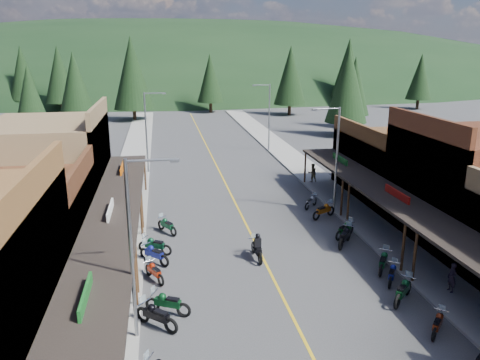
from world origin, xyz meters
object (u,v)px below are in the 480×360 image
pine_6 (420,77)px  bike_west_8 (154,253)px  pine_2 (132,73)px  rider_on_bike (257,248)px  bike_east_5 (403,290)px  pedestrian_east_b (312,173)px  streetlight_1 (148,129)px  bike_west_6 (168,302)px  shop_west_3 (52,168)px  bike_west_7 (154,271)px  streetlight_0 (134,243)px  bike_east_4 (438,323)px  pine_1 (59,74)px  bike_east_8 (345,236)px  streetlight_2 (335,155)px  pine_4 (290,75)px  bike_east_9 (345,229)px  bike_west_10 (167,225)px  bike_east_7 (383,261)px  pine_3 (210,78)px  pedestrian_east_a (452,277)px  bike_east_10 (324,210)px  shop_east_2 (471,187)px  pine_5 (348,68)px  pine_7 (23,73)px  bike_west_9 (155,244)px  pine_8 (30,97)px  pine_11 (348,85)px  bike_west_5 (156,315)px  pine_9 (354,86)px  streetlight_3 (268,114)px  shop_west_2 (17,228)px  bike_east_6 (392,273)px  shop_east_3 (397,166)px

pine_6 → bike_west_8: 81.91m
pine_2 → rider_on_bike: size_ratio=6.15×
bike_east_5 → pedestrian_east_b: 20.96m
streetlight_1 → bike_west_6: (1.22, -26.29, -3.82)m
shop_west_3 → bike_west_7: shop_west_3 is taller
streetlight_0 → bike_east_4: streetlight_0 is taller
pine_6 → pedestrian_east_b: 61.71m
pine_1 → bike_east_8: (29.51, -68.12, -6.57)m
streetlight_2 → streetlight_0: bearing=-134.8°
pine_4 → bike_west_8: size_ratio=5.56×
bike_east_5 → bike_east_9: bike_east_5 is taller
bike_west_10 → pine_4: bearing=34.2°
bike_east_4 → bike_east_8: size_ratio=0.80×
pine_2 → bike_east_7: bearing=-74.8°
pine_3 → pedestrian_east_a: 71.16m
bike_east_7 → bike_east_10: 8.66m
shop_west_3 → shop_east_2: same height
shop_east_2 → pedestrian_east_a: size_ratio=6.93×
bike_west_7 → bike_east_7: (12.67, -0.99, 0.05)m
pine_5 → pine_7: 66.13m
pine_5 → bike_east_10: pine_5 is taller
pine_5 → bike_west_9: size_ratio=6.43×
pine_4 → pine_8: 44.74m
pedestrian_east_b → pine_5: bearing=-123.7°
pine_1 → pine_6: size_ratio=1.14×
rider_on_bike → bike_west_6: bearing=-138.5°
rider_on_bike → pine_11: bearing=58.6°
pine_1 → bike_east_7: pine_1 is taller
bike_west_6 → bike_west_5: bearing=-179.9°
shop_west_3 → bike_east_5: (19.51, -16.38, -2.86)m
streetlight_2 → bike_east_9: (-0.94, -4.86, -3.86)m
pine_8 → pine_9: bearing=6.2°
pine_2 → bike_west_9: pine_2 is taller
pine_3 → streetlight_2: bearing=-87.1°
pine_6 → pine_7: bearing=171.3°
bike_east_7 → streetlight_3: bearing=123.7°
pine_5 → bike_west_7: 83.59m
bike_west_5 → pine_3: bearing=33.4°
shop_west_2 → pine_7: 76.65m
bike_west_5 → pine_4: bearing=21.3°
pine_8 → bike_west_8: pine_8 is taller
pine_5 → rider_on_bike: bearing=-115.8°
bike_east_6 → rider_on_bike: (-6.53, 4.07, 0.12)m
shop_west_3 → pedestrian_east_b: bearing=11.6°
streetlight_3 → pine_6: size_ratio=0.73×
shop_east_3 → pedestrian_east_b: size_ratio=6.29×
streetlight_3 → pine_2: pine_2 is taller
bike_west_8 → bike_east_6: (12.54, -4.48, -0.08)m
shop_east_2 → pine_3: (-9.78, 64.30, 2.96)m
shop_east_3 → pine_9: pine_9 is taller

